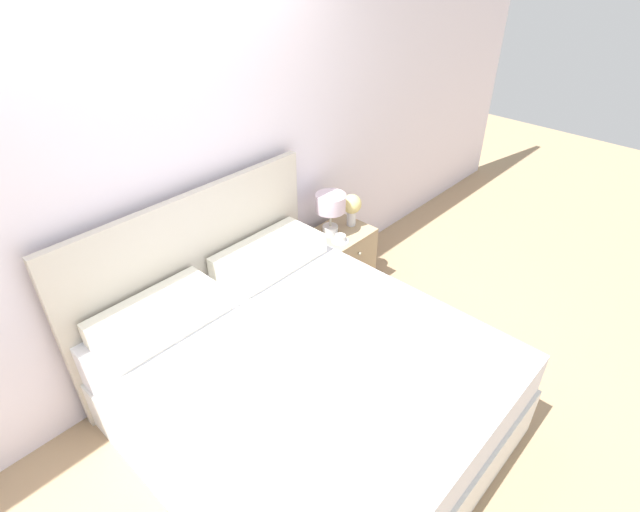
{
  "coord_description": "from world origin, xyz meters",
  "views": [
    {
      "loc": [
        -1.34,
        -2.32,
        2.51
      ],
      "look_at": [
        0.59,
        -0.54,
        0.73
      ],
      "focal_mm": 28.0,
      "sensor_mm": 36.0,
      "label": 1
    }
  ],
  "objects_px": {
    "bed": "(298,381)",
    "nightstand": "(340,259)",
    "table_lamp": "(331,206)",
    "flower_vase": "(352,206)",
    "teacup": "(340,239)"
  },
  "relations": [
    {
      "from": "bed",
      "to": "teacup",
      "type": "bearing_deg",
      "value": 29.88
    },
    {
      "from": "bed",
      "to": "flower_vase",
      "type": "relative_size",
      "value": 7.56
    },
    {
      "from": "nightstand",
      "to": "flower_vase",
      "type": "relative_size",
      "value": 1.95
    },
    {
      "from": "flower_vase",
      "to": "teacup",
      "type": "height_order",
      "value": "flower_vase"
    },
    {
      "from": "nightstand",
      "to": "flower_vase",
      "type": "distance_m",
      "value": 0.44
    },
    {
      "from": "bed",
      "to": "flower_vase",
      "type": "xyz_separation_m",
      "value": [
        1.32,
        0.71,
        0.34
      ]
    },
    {
      "from": "bed",
      "to": "nightstand",
      "type": "distance_m",
      "value": 1.37
    },
    {
      "from": "nightstand",
      "to": "bed",
      "type": "bearing_deg",
      "value": -149.09
    },
    {
      "from": "table_lamp",
      "to": "flower_vase",
      "type": "bearing_deg",
      "value": -9.77
    },
    {
      "from": "bed",
      "to": "nightstand",
      "type": "relative_size",
      "value": 3.88
    },
    {
      "from": "table_lamp",
      "to": "nightstand",
      "type": "bearing_deg",
      "value": -33.42
    },
    {
      "from": "bed",
      "to": "teacup",
      "type": "xyz_separation_m",
      "value": [
        1.07,
        0.62,
        0.2
      ]
    },
    {
      "from": "bed",
      "to": "nightstand",
      "type": "height_order",
      "value": "bed"
    },
    {
      "from": "nightstand",
      "to": "table_lamp",
      "type": "height_order",
      "value": "table_lamp"
    },
    {
      "from": "nightstand",
      "to": "teacup",
      "type": "relative_size",
      "value": 3.87
    }
  ]
}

